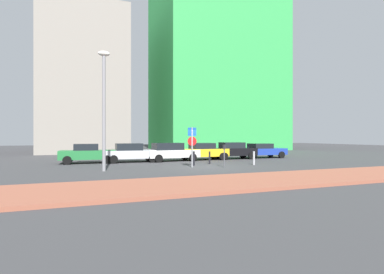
% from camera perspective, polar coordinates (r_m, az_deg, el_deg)
% --- Properties ---
extents(ground_plane, '(120.00, 120.00, 0.00)m').
position_cam_1_polar(ground_plane, '(20.36, 2.70, -5.72)').
color(ground_plane, '#38383A').
extents(sidewalk_brick, '(40.00, 4.25, 0.14)m').
position_cam_1_polar(sidewalk_brick, '(14.28, 14.18, -7.92)').
color(sidewalk_brick, '#93513D').
rests_on(sidewalk_brick, ground).
extents(parked_car_green, '(4.19, 2.07, 1.50)m').
position_cam_1_polar(parked_car_green, '(24.45, -19.27, -2.95)').
color(parked_car_green, '#237238').
rests_on(parked_car_green, ground).
extents(parked_car_silver, '(4.50, 2.18, 1.51)m').
position_cam_1_polar(parked_car_silver, '(24.63, -11.47, -2.90)').
color(parked_car_silver, '#B7BABF').
rests_on(parked_car_silver, ground).
extents(parked_car_white, '(4.50, 2.15, 1.53)m').
position_cam_1_polar(parked_car_white, '(25.19, -4.00, -2.78)').
color(parked_car_white, white).
rests_on(parked_car_white, ground).
extents(parked_car_yellow, '(4.30, 2.14, 1.49)m').
position_cam_1_polar(parked_car_yellow, '(26.51, 2.11, -2.70)').
color(parked_car_yellow, gold).
rests_on(parked_car_yellow, ground).
extents(parked_car_black, '(4.02, 2.22, 1.53)m').
position_cam_1_polar(parked_car_black, '(27.90, 7.90, -2.51)').
color(parked_car_black, black).
rests_on(parked_car_black, ground).
extents(parked_car_blue, '(4.55, 2.17, 1.39)m').
position_cam_1_polar(parked_car_blue, '(29.73, 13.13, -2.49)').
color(parked_car_blue, '#1E389E').
rests_on(parked_car_blue, ground).
extents(parking_sign_post, '(0.59, 0.17, 2.68)m').
position_cam_1_polar(parking_sign_post, '(20.01, 0.02, -0.99)').
color(parking_sign_post, gray).
rests_on(parking_sign_post, ground).
extents(parking_meter, '(0.18, 0.14, 1.51)m').
position_cam_1_polar(parking_meter, '(20.19, 6.15, -2.99)').
color(parking_meter, '#4C4C51').
rests_on(parking_meter, ground).
extents(street_lamp, '(0.70, 0.36, 7.13)m').
position_cam_1_polar(street_lamp, '(18.64, -16.39, 6.65)').
color(street_lamp, gray).
rests_on(street_lamp, ground).
extents(traffic_bollard_near, '(0.14, 0.14, 0.99)m').
position_cam_1_polar(traffic_bollard_near, '(22.23, 11.68, -3.95)').
color(traffic_bollard_near, '#B7B7BC').
rests_on(traffic_bollard_near, ground).
extents(traffic_bollard_mid, '(0.13, 0.13, 0.94)m').
position_cam_1_polar(traffic_bollard_mid, '(22.60, 3.36, -3.94)').
color(traffic_bollard_mid, black).
rests_on(traffic_bollard_mid, ground).
extents(traffic_bollard_far, '(0.17, 0.17, 1.01)m').
position_cam_1_polar(traffic_bollard_far, '(21.33, 0.32, -4.09)').
color(traffic_bollard_far, black).
rests_on(traffic_bollard_far, ground).
extents(building_colorful_midrise, '(19.07, 14.47, 26.20)m').
position_cam_1_polar(building_colorful_midrise, '(50.37, 4.50, 12.74)').
color(building_colorful_midrise, green).
rests_on(building_colorful_midrise, ground).
extents(building_under_construction, '(10.62, 15.48, 18.50)m').
position_cam_1_polar(building_under_construction, '(45.16, -19.92, 9.24)').
color(building_under_construction, gray).
rests_on(building_under_construction, ground).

